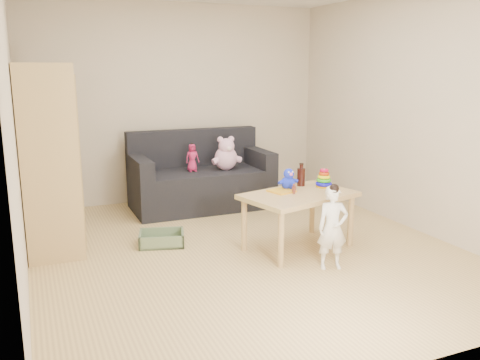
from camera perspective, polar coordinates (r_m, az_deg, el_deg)
name	(u,v)px	position (r m, az deg, el deg)	size (l,w,h in m)	color
room	(246,118)	(4.80, 0.62, 6.94)	(4.50, 4.50, 4.50)	tan
wardrobe	(48,158)	(5.28, -20.79, 2.29)	(0.50, 1.00, 1.81)	tan
sofa	(202,189)	(6.53, -4.31, -0.99)	(1.75, 0.88, 0.49)	black
play_table	(298,221)	(5.08, 6.55, -4.57)	(1.07, 0.68, 0.56)	tan
storage_bin	(162,238)	(5.26, -8.79, -6.49)	(0.45, 0.34, 0.13)	#677E5B
toddler	(333,229)	(4.59, 10.35, -5.42)	(0.27, 0.18, 0.73)	white
pink_bear	(226,156)	(6.46, -1.60, 2.75)	(0.31, 0.27, 0.36)	#F2B2D7
doll	(192,158)	(6.37, -5.38, 2.48)	(0.17, 0.12, 0.34)	#BC2357
ring_stacker	(324,180)	(5.27, 9.39, 0.01)	(0.17, 0.17, 0.19)	#D1990B
brown_bottle	(301,176)	(5.30, 6.88, 0.42)	(0.08, 0.08, 0.24)	black
blue_plush	(288,179)	(5.12, 5.44, 0.14)	(0.18, 0.14, 0.22)	#1C31FF
wooden_figure	(294,189)	(4.94, 6.09, -0.99)	(0.04, 0.04, 0.11)	brown
yellow_book	(281,191)	(5.04, 4.67, -1.24)	(0.22, 0.22, 0.02)	#F0A819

